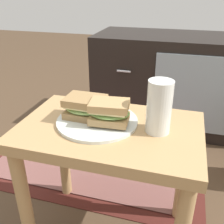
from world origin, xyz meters
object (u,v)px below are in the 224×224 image
Objects in this scene: sandwich_front at (85,107)px; sandwich_back at (109,112)px; tv_cabinet at (172,82)px; beer_glass at (159,108)px; plate at (97,121)px.

sandwich_front is 0.09m from sandwich_back.
tv_cabinet reaches higher than sandwich_back.
sandwich_back is 0.82× the size of beer_glass.
beer_glass is at bearing -0.43° from plate.
beer_glass is (0.23, -0.01, 0.03)m from sandwich_front.
beer_glass reaches higher than sandwich_front.
sandwich_front is 0.23m from beer_glass.
sandwich_front is at bearing -103.64° from tv_cabinet.
plate is at bearing -15.64° from sandwich_front.
sandwich_front is at bearing 164.36° from plate.
tv_cabinet is 0.97m from plate.
sandwich_back is at bearing -98.36° from tv_cabinet.
tv_cabinet reaches higher than plate.
beer_glass is at bearing -89.65° from tv_cabinet.
sandwich_back is at bearing -15.64° from sandwich_front.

